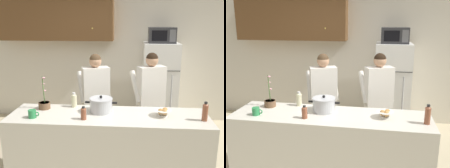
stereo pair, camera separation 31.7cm
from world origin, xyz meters
The scene contains 13 objects.
back_wall_unit centered at (-0.29, 2.24, 1.48)m, with size 6.00×0.48×2.60m.
kitchen_island centered at (0.00, 0.00, 0.46)m, with size 2.43×0.68×0.92m, color silver.
refrigerator centered at (0.80, 1.85, 0.82)m, with size 0.64×0.68×1.64m.
microwave centered at (0.80, 1.83, 1.78)m, with size 0.48×0.37×0.28m.
person_near_pot centered at (-0.27, 0.79, 0.96)m, with size 0.57×0.53×1.56m.
person_by_sink centered at (0.56, 0.85, 0.98)m, with size 0.58×0.54×1.58m.
cooking_pot centered at (-0.10, 0.10, 1.01)m, with size 0.40×0.29×0.21m.
coffee_mug centered at (-0.89, -0.16, 0.97)m, with size 0.13×0.09×0.10m.
bread_bowl centered at (0.66, 0.02, 0.97)m, with size 0.21×0.21×0.10m.
bottle_near_edge centered at (1.12, -0.09, 1.03)m, with size 0.06×0.06×0.23m.
bottle_mid_counter centered at (-0.48, 0.26, 1.02)m, with size 0.07×0.07×0.19m.
bottle_far_corner centered at (-0.27, -0.16, 1.00)m, with size 0.07×0.07×0.16m.
potted_orchid centered at (-0.85, 0.16, 0.98)m, with size 0.15×0.15×0.43m.
Camera 2 is at (0.59, -2.84, 2.04)m, focal length 40.60 mm.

